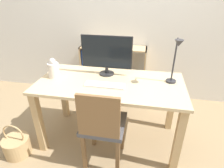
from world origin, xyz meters
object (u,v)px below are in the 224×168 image
object	(u,v)px
bookshelf	(102,74)
basket	(17,145)
monitor	(107,53)
vase	(54,69)
desk_lamp	(176,58)
chair	(102,125)
keyboard	(105,85)

from	to	relation	value
bookshelf	basket	xyz separation A→B (m)	(-0.61, -1.37, -0.28)
monitor	bookshelf	bearing A→B (deg)	108.20
vase	desk_lamp	size ratio (longest dim) A/B	0.46
vase	bookshelf	size ratio (longest dim) A/B	0.22
basket	desk_lamp	bearing A→B (deg)	17.54
vase	chair	distance (m)	0.80
keyboard	monitor	bearing A→B (deg)	97.59
keyboard	vase	distance (m)	0.59
desk_lamp	bookshelf	bearing A→B (deg)	136.70
monitor	keyboard	distance (m)	0.36
keyboard	chair	size ratio (longest dim) A/B	0.45
desk_lamp	basket	xyz separation A→B (m)	(-1.55, -0.49, -0.92)
monitor	vase	xyz separation A→B (m)	(-0.54, -0.18, -0.15)
chair	bookshelf	bearing A→B (deg)	109.54
bookshelf	vase	bearing A→B (deg)	-107.19
keyboard	basket	bearing A→B (deg)	-159.46
bookshelf	chair	bearing A→B (deg)	-76.14
monitor	keyboard	size ratio (longest dim) A/B	1.38
monitor	desk_lamp	size ratio (longest dim) A/B	1.19
bookshelf	basket	distance (m)	1.53
keyboard	chair	world-z (taller)	chair
monitor	vase	size ratio (longest dim) A/B	2.56
bookshelf	basket	size ratio (longest dim) A/B	2.51
keyboard	basket	world-z (taller)	keyboard
keyboard	basket	distance (m)	1.16
desk_lamp	basket	bearing A→B (deg)	-162.46
chair	bookshelf	size ratio (longest dim) A/B	0.90
chair	bookshelf	distance (m)	1.36
chair	basket	world-z (taller)	chair
vase	chair	xyz separation A→B (m)	(0.61, -0.38, -0.35)
monitor	keyboard	world-z (taller)	monitor
keyboard	chair	bearing A→B (deg)	-82.18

